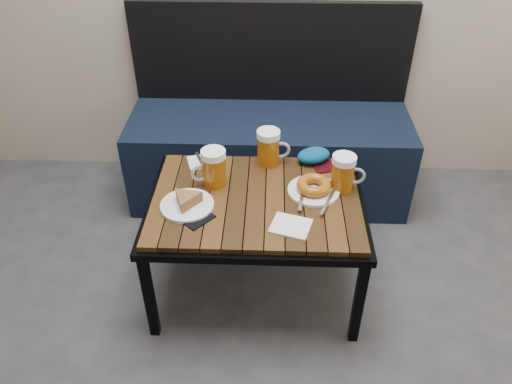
{
  "coord_description": "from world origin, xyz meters",
  "views": [
    {
      "loc": [
        0.09,
        -0.44,
        1.65
      ],
      "look_at": [
        0.03,
        1.07,
        0.5
      ],
      "focal_mm": 35.0,
      "sensor_mm": 36.0,
      "label": 1
    }
  ],
  "objects_px": {
    "beer_mug_centre": "(269,147)",
    "passport_burgundy": "(323,164)",
    "plate_pie": "(187,202)",
    "cafe_table": "(256,207)",
    "beer_mug_right": "(344,173)",
    "knit_pouch": "(313,155)",
    "plate_bagel": "(314,188)",
    "passport_navy": "(198,219)",
    "bench": "(269,147)",
    "beer_mug_left": "(213,168)"
  },
  "relations": [
    {
      "from": "cafe_table",
      "to": "passport_navy",
      "type": "xyz_separation_m",
      "value": [
        -0.21,
        -0.13,
        0.05
      ]
    },
    {
      "from": "beer_mug_centre",
      "to": "plate_bagel",
      "type": "relative_size",
      "value": 0.6
    },
    {
      "from": "cafe_table",
      "to": "plate_bagel",
      "type": "distance_m",
      "value": 0.24
    },
    {
      "from": "passport_burgundy",
      "to": "beer_mug_right",
      "type": "bearing_deg",
      "value": -84.74
    },
    {
      "from": "plate_pie",
      "to": "passport_navy",
      "type": "distance_m",
      "value": 0.09
    },
    {
      "from": "beer_mug_left",
      "to": "beer_mug_right",
      "type": "distance_m",
      "value": 0.51
    },
    {
      "from": "knit_pouch",
      "to": "plate_bagel",
      "type": "bearing_deg",
      "value": -92.82
    },
    {
      "from": "bench",
      "to": "cafe_table",
      "type": "height_order",
      "value": "bench"
    },
    {
      "from": "plate_bagel",
      "to": "beer_mug_centre",
      "type": "bearing_deg",
      "value": 131.43
    },
    {
      "from": "bench",
      "to": "passport_burgundy",
      "type": "bearing_deg",
      "value": -63.21
    },
    {
      "from": "cafe_table",
      "to": "beer_mug_right",
      "type": "bearing_deg",
      "value": 12.51
    },
    {
      "from": "bench",
      "to": "beer_mug_right",
      "type": "height_order",
      "value": "bench"
    },
    {
      "from": "plate_bagel",
      "to": "passport_navy",
      "type": "relative_size",
      "value": 2.36
    },
    {
      "from": "bench",
      "to": "beer_mug_centre",
      "type": "distance_m",
      "value": 0.53
    },
    {
      "from": "plate_pie",
      "to": "knit_pouch",
      "type": "distance_m",
      "value": 0.59
    },
    {
      "from": "passport_burgundy",
      "to": "knit_pouch",
      "type": "bearing_deg",
      "value": 134.57
    },
    {
      "from": "beer_mug_right",
      "to": "passport_navy",
      "type": "distance_m",
      "value": 0.59
    },
    {
      "from": "cafe_table",
      "to": "beer_mug_left",
      "type": "relative_size",
      "value": 5.42
    },
    {
      "from": "cafe_table",
      "to": "knit_pouch",
      "type": "bearing_deg",
      "value": 48.1
    },
    {
      "from": "cafe_table",
      "to": "beer_mug_centre",
      "type": "bearing_deg",
      "value": 79.49
    },
    {
      "from": "beer_mug_centre",
      "to": "plate_pie",
      "type": "distance_m",
      "value": 0.43
    },
    {
      "from": "bench",
      "to": "passport_burgundy",
      "type": "relative_size",
      "value": 11.44
    },
    {
      "from": "beer_mug_centre",
      "to": "passport_navy",
      "type": "distance_m",
      "value": 0.46
    },
    {
      "from": "beer_mug_centre",
      "to": "plate_pie",
      "type": "height_order",
      "value": "beer_mug_centre"
    },
    {
      "from": "cafe_table",
      "to": "passport_burgundy",
      "type": "relative_size",
      "value": 6.87
    },
    {
      "from": "plate_bagel",
      "to": "passport_navy",
      "type": "bearing_deg",
      "value": -157.56
    },
    {
      "from": "bench",
      "to": "knit_pouch",
      "type": "relative_size",
      "value": 9.75
    },
    {
      "from": "plate_bagel",
      "to": "bench",
      "type": "bearing_deg",
      "value": 105.4
    },
    {
      "from": "beer_mug_centre",
      "to": "passport_navy",
      "type": "height_order",
      "value": "beer_mug_centre"
    },
    {
      "from": "cafe_table",
      "to": "passport_burgundy",
      "type": "xyz_separation_m",
      "value": [
        0.27,
        0.24,
        0.05
      ]
    },
    {
      "from": "cafe_table",
      "to": "beer_mug_right",
      "type": "distance_m",
      "value": 0.36
    },
    {
      "from": "cafe_table",
      "to": "plate_pie",
      "type": "relative_size",
      "value": 4.16
    },
    {
      "from": "beer_mug_right",
      "to": "plate_pie",
      "type": "distance_m",
      "value": 0.61
    },
    {
      "from": "beer_mug_left",
      "to": "knit_pouch",
      "type": "relative_size",
      "value": 1.08
    },
    {
      "from": "beer_mug_centre",
      "to": "passport_burgundy",
      "type": "bearing_deg",
      "value": -6.34
    },
    {
      "from": "beer_mug_right",
      "to": "knit_pouch",
      "type": "relative_size",
      "value": 1.04
    },
    {
      "from": "beer_mug_left",
      "to": "passport_navy",
      "type": "distance_m",
      "value": 0.24
    },
    {
      "from": "beer_mug_left",
      "to": "beer_mug_right",
      "type": "relative_size",
      "value": 1.04
    },
    {
      "from": "beer_mug_left",
      "to": "beer_mug_centre",
      "type": "bearing_deg",
      "value": -163.58
    },
    {
      "from": "cafe_table",
      "to": "passport_navy",
      "type": "bearing_deg",
      "value": -146.89
    },
    {
      "from": "beer_mug_left",
      "to": "passport_burgundy",
      "type": "distance_m",
      "value": 0.47
    },
    {
      "from": "beer_mug_right",
      "to": "passport_burgundy",
      "type": "relative_size",
      "value": 1.22
    },
    {
      "from": "beer_mug_right",
      "to": "plate_pie",
      "type": "bearing_deg",
      "value": -165.41
    },
    {
      "from": "bench",
      "to": "beer_mug_left",
      "type": "distance_m",
      "value": 0.7
    },
    {
      "from": "cafe_table",
      "to": "beer_mug_right",
      "type": "relative_size",
      "value": 5.64
    },
    {
      "from": "bench",
      "to": "beer_mug_centre",
      "type": "xyz_separation_m",
      "value": [
        0.0,
        -0.45,
        0.28
      ]
    },
    {
      "from": "bench",
      "to": "passport_navy",
      "type": "height_order",
      "value": "bench"
    },
    {
      "from": "knit_pouch",
      "to": "beer_mug_right",
      "type": "bearing_deg",
      "value": -61.11
    },
    {
      "from": "plate_bagel",
      "to": "plate_pie",
      "type": "bearing_deg",
      "value": -167.41
    },
    {
      "from": "bench",
      "to": "passport_burgundy",
      "type": "distance_m",
      "value": 0.55
    }
  ]
}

